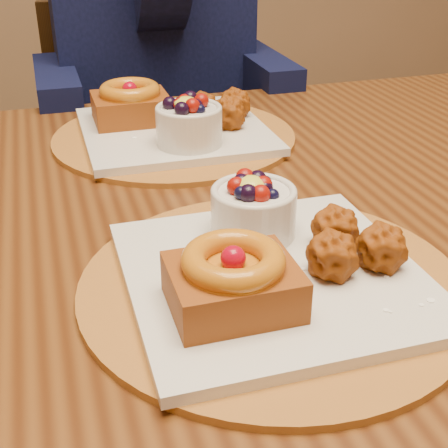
{
  "coord_description": "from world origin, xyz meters",
  "views": [
    {
      "loc": [
        -0.24,
        -0.58,
        1.1
      ],
      "look_at": [
        -0.08,
        -0.05,
        0.81
      ],
      "focal_mm": 50.0,
      "sensor_mm": 36.0,
      "label": 1
    }
  ],
  "objects_px": {
    "dining_table": "(213,248)",
    "place_setting_near": "(269,263)",
    "place_setting_far": "(173,123)",
    "chair_far": "(144,180)",
    "diner": "(150,9)"
  },
  "relations": [
    {
      "from": "place_setting_far",
      "to": "chair_far",
      "type": "distance_m",
      "value": 0.54
    },
    {
      "from": "place_setting_near",
      "to": "diner",
      "type": "bearing_deg",
      "value": 86.36
    },
    {
      "from": "dining_table",
      "to": "diner",
      "type": "xyz_separation_m",
      "value": [
        0.05,
        0.67,
        0.21
      ]
    },
    {
      "from": "dining_table",
      "to": "diner",
      "type": "bearing_deg",
      "value": 85.44
    },
    {
      "from": "place_setting_near",
      "to": "diner",
      "type": "xyz_separation_m",
      "value": [
        0.06,
        0.88,
        0.1
      ]
    },
    {
      "from": "dining_table",
      "to": "place_setting_near",
      "type": "relative_size",
      "value": 4.21
    },
    {
      "from": "place_setting_far",
      "to": "chair_far",
      "type": "relative_size",
      "value": 0.43
    },
    {
      "from": "place_setting_near",
      "to": "dining_table",
      "type": "bearing_deg",
      "value": 89.24
    },
    {
      "from": "dining_table",
      "to": "place_setting_near",
      "type": "bearing_deg",
      "value": -90.76
    },
    {
      "from": "place_setting_near",
      "to": "chair_far",
      "type": "distance_m",
      "value": 0.93
    },
    {
      "from": "place_setting_near",
      "to": "place_setting_far",
      "type": "bearing_deg",
      "value": 90.07
    },
    {
      "from": "dining_table",
      "to": "chair_far",
      "type": "distance_m",
      "value": 0.7
    },
    {
      "from": "chair_far",
      "to": "diner",
      "type": "xyz_separation_m",
      "value": [
        0.04,
        -0.0,
        0.39
      ]
    },
    {
      "from": "place_setting_far",
      "to": "chair_far",
      "type": "height_order",
      "value": "chair_far"
    },
    {
      "from": "place_setting_far",
      "to": "diner",
      "type": "height_order",
      "value": "diner"
    }
  ]
}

